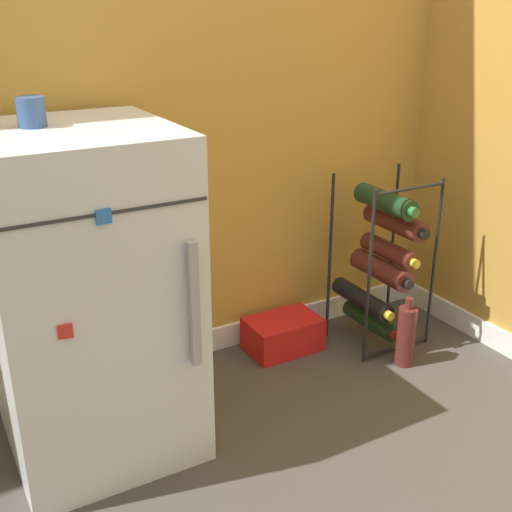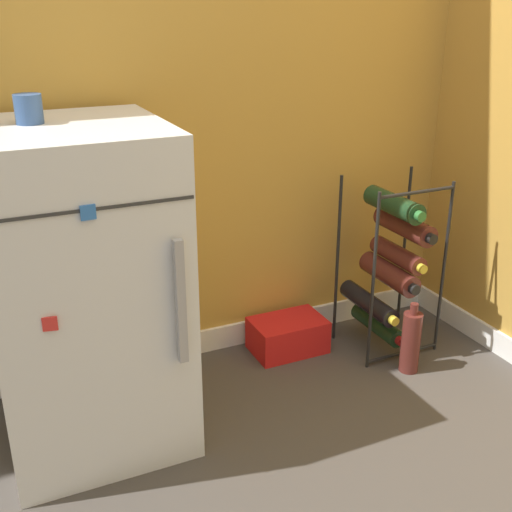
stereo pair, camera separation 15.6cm
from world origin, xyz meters
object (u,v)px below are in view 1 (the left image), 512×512
loose_bottle_floor (406,335)px  soda_box (283,334)px  mini_fridge (88,296)px  wine_rack (382,259)px  fridge_top_cup (31,112)px

loose_bottle_floor → soda_box: bearing=136.8°
mini_fridge → wine_rack: (1.12, 0.06, -0.13)m
wine_rack → soda_box: size_ratio=2.42×
mini_fridge → soda_box: bearing=13.2°
wine_rack → soda_box: wine_rack is taller
wine_rack → fridge_top_cup: (-1.20, -0.01, 0.64)m
mini_fridge → loose_bottle_floor: bearing=-6.9°
mini_fridge → fridge_top_cup: (-0.08, 0.05, 0.51)m
mini_fridge → wine_rack: size_ratio=1.43×
soda_box → fridge_top_cup: 1.25m
soda_box → fridge_top_cup: bearing=-171.2°
wine_rack → loose_bottle_floor: wine_rack is taller
mini_fridge → fridge_top_cup: 0.52m
soda_box → loose_bottle_floor: (0.33, -0.31, 0.05)m
mini_fridge → soda_box: size_ratio=3.45×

